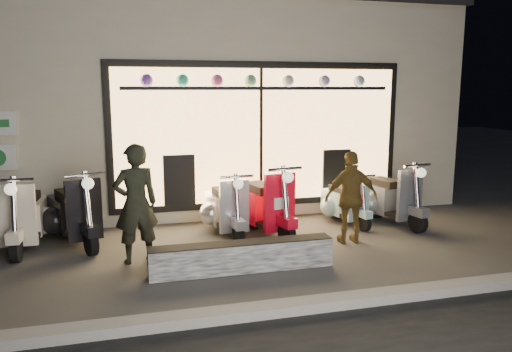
{
  "coord_description": "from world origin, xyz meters",
  "views": [
    {
      "loc": [
        -1.63,
        -6.8,
        2.4
      ],
      "look_at": [
        0.35,
        0.6,
        1.05
      ],
      "focal_mm": 35.0,
      "sensor_mm": 36.0,
      "label": 1
    }
  ],
  "objects_px": {
    "graffiti_barrier": "(242,257)",
    "man": "(136,204)",
    "scooter_silver": "(225,208)",
    "woman": "(351,197)",
    "scooter_red": "(262,205)"
  },
  "relations": [
    {
      "from": "scooter_silver",
      "to": "woman",
      "type": "bearing_deg",
      "value": -34.47
    },
    {
      "from": "graffiti_barrier",
      "to": "scooter_red",
      "type": "bearing_deg",
      "value": 66.36
    },
    {
      "from": "scooter_silver",
      "to": "man",
      "type": "xyz_separation_m",
      "value": [
        -1.47,
        -1.11,
        0.41
      ]
    },
    {
      "from": "scooter_silver",
      "to": "man",
      "type": "bearing_deg",
      "value": -146.9
    },
    {
      "from": "man",
      "to": "woman",
      "type": "distance_m",
      "value": 3.26
    },
    {
      "from": "graffiti_barrier",
      "to": "scooter_red",
      "type": "distance_m",
      "value": 1.87
    },
    {
      "from": "graffiti_barrier",
      "to": "scooter_silver",
      "type": "distance_m",
      "value": 1.86
    },
    {
      "from": "scooter_silver",
      "to": "man",
      "type": "distance_m",
      "value": 1.89
    },
    {
      "from": "woman",
      "to": "scooter_silver",
      "type": "bearing_deg",
      "value": -26.48
    },
    {
      "from": "scooter_silver",
      "to": "man",
      "type": "relative_size",
      "value": 0.88
    },
    {
      "from": "graffiti_barrier",
      "to": "man",
      "type": "relative_size",
      "value": 1.47
    },
    {
      "from": "graffiti_barrier",
      "to": "man",
      "type": "bearing_deg",
      "value": 151.29
    },
    {
      "from": "graffiti_barrier",
      "to": "scooter_red",
      "type": "relative_size",
      "value": 1.49
    },
    {
      "from": "graffiti_barrier",
      "to": "scooter_silver",
      "type": "xyz_separation_m",
      "value": [
        0.14,
        1.84,
        0.22
      ]
    },
    {
      "from": "graffiti_barrier",
      "to": "scooter_silver",
      "type": "bearing_deg",
      "value": 85.51
    }
  ]
}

